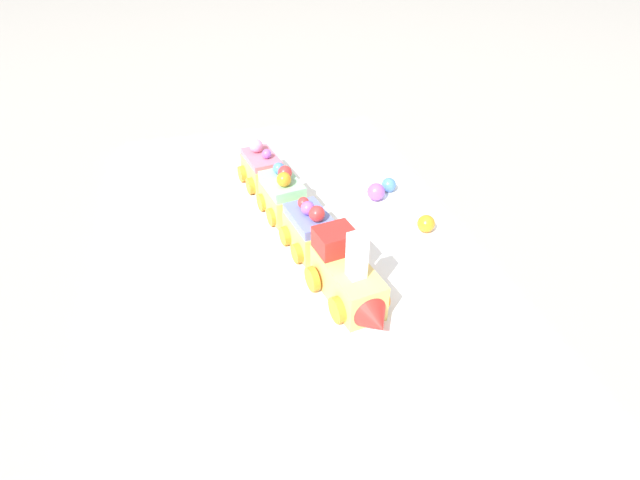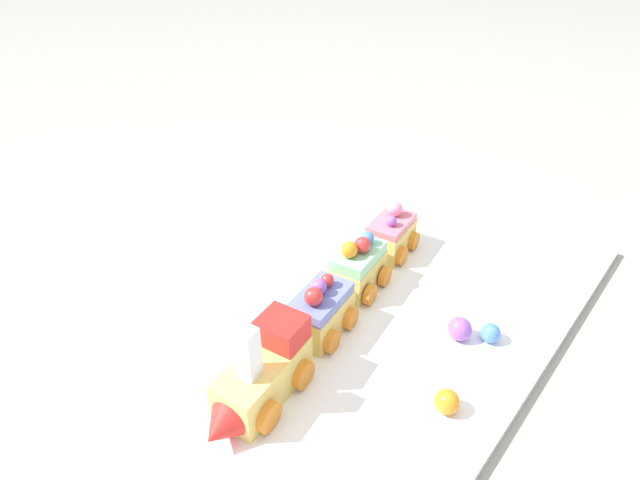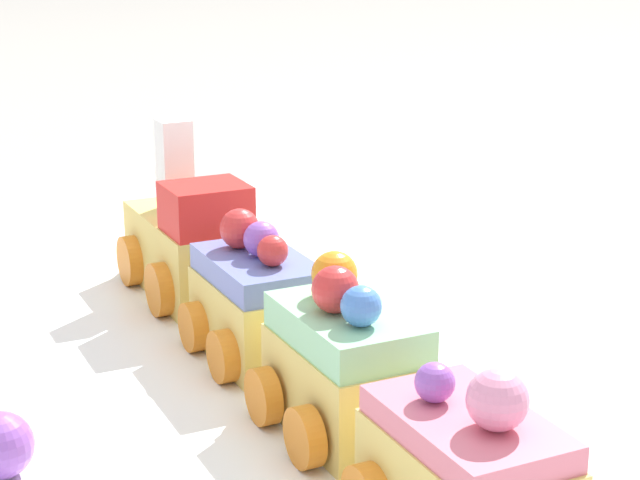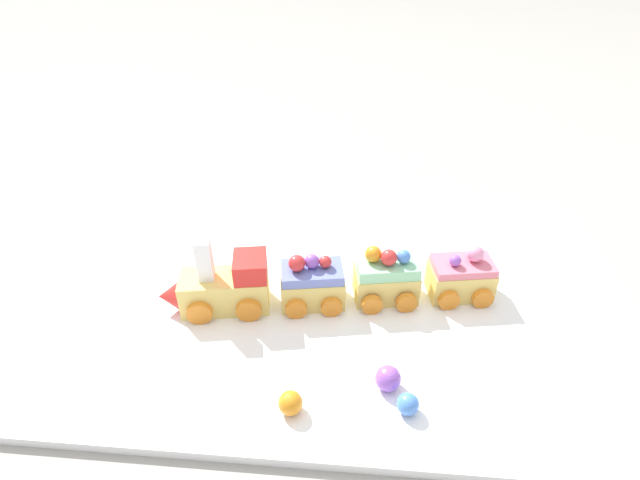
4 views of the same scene
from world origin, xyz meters
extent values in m
plane|color=gray|center=(0.00, 0.00, 0.00)|extent=(10.00, 10.00, 0.00)
cube|color=white|center=(0.00, 0.00, 0.01)|extent=(0.78, 0.48, 0.01)
cube|color=#EACC66|center=(0.12, 0.04, 0.04)|extent=(0.11, 0.06, 0.05)
cube|color=red|center=(0.09, 0.03, 0.07)|extent=(0.05, 0.05, 0.03)
cone|color=red|center=(0.19, 0.05, 0.03)|extent=(0.04, 0.05, 0.04)
cube|color=white|center=(0.14, 0.04, 0.07)|extent=(0.02, 0.02, 0.02)
cube|color=white|center=(0.14, 0.04, 0.09)|extent=(0.02, 0.02, 0.02)
cube|color=white|center=(0.14, 0.04, 0.11)|extent=(0.02, 0.02, 0.02)
cylinder|color=orange|center=(0.16, 0.01, 0.03)|extent=(0.03, 0.01, 0.03)
cylinder|color=orange|center=(0.15, 0.07, 0.03)|extent=(0.03, 0.01, 0.03)
cylinder|color=orange|center=(0.10, 0.00, 0.03)|extent=(0.03, 0.01, 0.03)
cylinder|color=orange|center=(0.09, 0.06, 0.03)|extent=(0.03, 0.01, 0.03)
cube|color=#EACC66|center=(0.02, 0.02, 0.03)|extent=(0.09, 0.06, 0.04)
cube|color=#6B7AC6|center=(0.02, 0.02, 0.06)|extent=(0.08, 0.06, 0.01)
sphere|color=red|center=(0.00, 0.01, 0.07)|extent=(0.02, 0.02, 0.02)
sphere|color=#9956C6|center=(0.02, 0.02, 0.07)|extent=(0.02, 0.02, 0.02)
sphere|color=red|center=(0.03, 0.02, 0.08)|extent=(0.02, 0.02, 0.02)
cylinder|color=orange|center=(0.04, -0.01, 0.03)|extent=(0.03, 0.01, 0.03)
cylinder|color=orange|center=(0.03, 0.05, 0.03)|extent=(0.03, 0.01, 0.03)
cylinder|color=orange|center=(0.00, -0.01, 0.03)|extent=(0.03, 0.01, 0.03)
cylinder|color=orange|center=(-0.01, 0.04, 0.03)|extent=(0.03, 0.01, 0.03)
cube|color=#EACC66|center=(-0.08, 0.00, 0.03)|extent=(0.09, 0.06, 0.04)
cube|color=#93DBA3|center=(-0.08, 0.00, 0.06)|extent=(0.08, 0.06, 0.02)
sphere|color=#4C84E0|center=(-0.10, 0.00, 0.08)|extent=(0.02, 0.02, 0.02)
sphere|color=red|center=(-0.08, 0.01, 0.08)|extent=(0.02, 0.02, 0.02)
sphere|color=orange|center=(-0.06, 0.00, 0.08)|extent=(0.02, 0.02, 0.02)
cylinder|color=orange|center=(-0.05, -0.02, 0.03)|extent=(0.03, 0.01, 0.03)
cylinder|color=orange|center=(-0.06, 0.03, 0.03)|extent=(0.03, 0.01, 0.03)
cylinder|color=orange|center=(-0.09, -0.03, 0.03)|extent=(0.03, 0.01, 0.03)
cylinder|color=orange|center=(-0.10, 0.03, 0.03)|extent=(0.03, 0.01, 0.03)
cube|color=#EACC66|center=(-0.17, -0.01, 0.03)|extent=(0.09, 0.06, 0.04)
cube|color=#E57084|center=(-0.17, -0.01, 0.06)|extent=(0.08, 0.06, 0.01)
sphere|color=pink|center=(-0.19, -0.02, 0.07)|extent=(0.02, 0.02, 0.02)
sphere|color=#9956C6|center=(-0.16, -0.01, 0.07)|extent=(0.02, 0.02, 0.01)
cylinder|color=orange|center=(-0.15, -0.04, 0.03)|extent=(0.03, 0.01, 0.03)
cylinder|color=orange|center=(-0.16, 0.02, 0.03)|extent=(0.03, 0.01, 0.03)
cylinder|color=orange|center=(-0.19, -0.04, 0.03)|extent=(0.03, 0.01, 0.03)
cylinder|color=orange|center=(-0.20, 0.01, 0.03)|extent=(0.03, 0.01, 0.03)
sphere|color=#9956C6|center=(-0.08, 0.15, 0.03)|extent=(0.03, 0.03, 0.03)
sphere|color=#4C84E0|center=(-0.10, 0.17, 0.02)|extent=(0.02, 0.02, 0.02)
sphere|color=orange|center=(0.02, 0.18, 0.02)|extent=(0.03, 0.03, 0.03)
camera|label=1|loc=(0.54, -0.11, 0.42)|focal=28.00mm
camera|label=2|loc=(0.34, 0.30, 0.42)|focal=28.00mm
camera|label=3|loc=(-0.48, 0.13, 0.23)|focal=60.00mm
camera|label=4|loc=(-0.03, 0.49, 0.45)|focal=28.00mm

